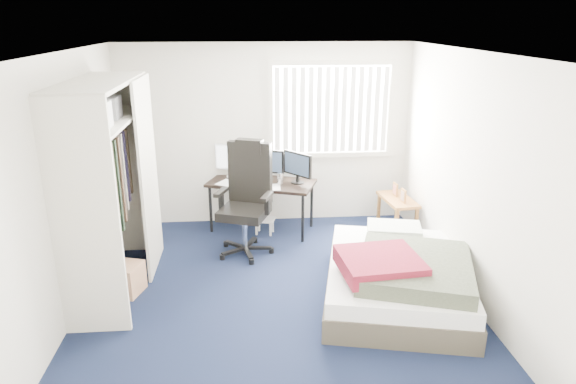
{
  "coord_description": "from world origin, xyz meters",
  "views": [
    {
      "loc": [
        -0.28,
        -4.89,
        2.8
      ],
      "look_at": [
        0.17,
        0.4,
        0.99
      ],
      "focal_mm": 32.0,
      "sensor_mm": 36.0,
      "label": 1
    }
  ],
  "objects_px": {
    "nightstand": "(398,203)",
    "bed": "(398,276)",
    "desk": "(262,178)",
    "office_chair": "(247,210)"
  },
  "relations": [
    {
      "from": "office_chair",
      "to": "nightstand",
      "type": "height_order",
      "value": "office_chair"
    },
    {
      "from": "desk",
      "to": "nightstand",
      "type": "bearing_deg",
      "value": -8.52
    },
    {
      "from": "nightstand",
      "to": "bed",
      "type": "bearing_deg",
      "value": -105.88
    },
    {
      "from": "nightstand",
      "to": "bed",
      "type": "height_order",
      "value": "nightstand"
    },
    {
      "from": "desk",
      "to": "office_chair",
      "type": "distance_m",
      "value": 0.74
    },
    {
      "from": "desk",
      "to": "bed",
      "type": "relative_size",
      "value": 0.72
    },
    {
      "from": "desk",
      "to": "office_chair",
      "type": "xyz_separation_m",
      "value": [
        -0.22,
        -0.68,
        -0.2
      ]
    },
    {
      "from": "office_chair",
      "to": "bed",
      "type": "bearing_deg",
      "value": -41.03
    },
    {
      "from": "desk",
      "to": "bed",
      "type": "bearing_deg",
      "value": -56.84
    },
    {
      "from": "office_chair",
      "to": "nightstand",
      "type": "bearing_deg",
      "value": 11.39
    }
  ]
}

